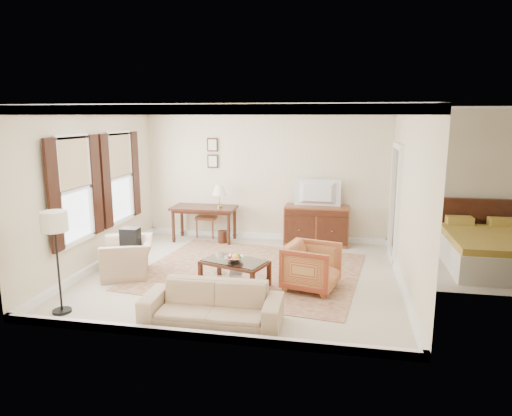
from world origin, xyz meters
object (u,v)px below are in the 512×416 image
(writing_desk, at_px, (204,211))
(tv, at_px, (317,185))
(sofa, at_px, (212,298))
(coffee_table, at_px, (235,266))
(striped_armchair, at_px, (312,265))
(club_armchair, at_px, (128,251))
(sideboard, at_px, (316,225))

(writing_desk, height_order, tv, tv)
(writing_desk, distance_m, sofa, 4.25)
(writing_desk, height_order, sofa, writing_desk)
(coffee_table, distance_m, striped_armchair, 1.26)
(striped_armchair, height_order, club_armchair, club_armchair)
(tv, distance_m, coffee_table, 3.15)
(tv, bearing_deg, sofa, 74.62)
(sofa, bearing_deg, club_armchair, 140.19)
(striped_armchair, bearing_deg, sofa, 154.88)
(sideboard, distance_m, sofa, 4.34)
(striped_armchair, relative_size, club_armchair, 0.84)
(tv, xyz_separation_m, striped_armchair, (0.08, -2.65, -0.91))
(coffee_table, relative_size, sofa, 0.63)
(tv, distance_m, sofa, 4.42)
(sideboard, bearing_deg, striped_armchair, -88.27)
(writing_desk, distance_m, tv, 2.58)
(coffee_table, bearing_deg, club_armchair, 174.61)
(tv, bearing_deg, striped_armchair, 91.74)
(tv, height_order, coffee_table, tv)
(sideboard, xyz_separation_m, club_armchair, (-3.14, -2.58, 0.00))
(tv, height_order, club_armchair, tv)
(tv, distance_m, striped_armchair, 2.80)
(sofa, bearing_deg, tv, 73.47)
(club_armchair, relative_size, sofa, 0.52)
(coffee_table, bearing_deg, sofa, -89.03)
(striped_armchair, height_order, sofa, striped_armchair)
(sideboard, xyz_separation_m, striped_armchair, (0.08, -2.67, -0.01))
(sideboard, relative_size, tv, 1.46)
(coffee_table, distance_m, club_armchair, 1.98)
(writing_desk, xyz_separation_m, club_armchair, (-0.65, -2.42, -0.24))
(sofa, bearing_deg, sideboard, 73.54)
(striped_armchair, bearing_deg, tv, 15.62)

